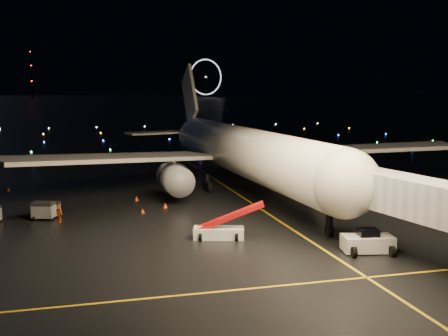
{
  "coord_description": "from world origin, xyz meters",
  "views": [
    {
      "loc": [
        -7.68,
        -44.41,
        13.37
      ],
      "look_at": [
        7.36,
        12.0,
        5.0
      ],
      "focal_mm": 45.0,
      "sensor_mm": 36.0,
      "label": 1
    }
  ],
  "objects_px": {
    "belt_loader": "(219,221)",
    "baggage_cart_0": "(51,209)",
    "crew_c": "(59,214)",
    "baggage_cart_1": "(44,211)",
    "pushback_tug": "(368,240)",
    "airliner": "(235,123)"
  },
  "relations": [
    {
      "from": "baggage_cart_0",
      "to": "baggage_cart_1",
      "type": "xyz_separation_m",
      "value": [
        -0.66,
        -0.98,
        0.12
      ]
    },
    {
      "from": "airliner",
      "to": "pushback_tug",
      "type": "height_order",
      "value": "airliner"
    },
    {
      "from": "pushback_tug",
      "to": "crew_c",
      "type": "xyz_separation_m",
      "value": [
        -24.73,
        17.15,
        -0.07
      ]
    },
    {
      "from": "belt_loader",
      "to": "crew_c",
      "type": "distance_m",
      "value": 17.15
    },
    {
      "from": "pushback_tug",
      "to": "belt_loader",
      "type": "height_order",
      "value": "belt_loader"
    },
    {
      "from": "crew_c",
      "to": "baggage_cart_0",
      "type": "relative_size",
      "value": 0.99
    },
    {
      "from": "airliner",
      "to": "baggage_cart_0",
      "type": "distance_m",
      "value": 27.36
    },
    {
      "from": "crew_c",
      "to": "baggage_cart_1",
      "type": "height_order",
      "value": "crew_c"
    },
    {
      "from": "belt_loader",
      "to": "crew_c",
      "type": "relative_size",
      "value": 3.63
    },
    {
      "from": "baggage_cart_1",
      "to": "belt_loader",
      "type": "bearing_deg",
      "value": -18.27
    },
    {
      "from": "airliner",
      "to": "baggage_cart_0",
      "type": "height_order",
      "value": "airliner"
    },
    {
      "from": "belt_loader",
      "to": "baggage_cart_0",
      "type": "bearing_deg",
      "value": 155.05
    },
    {
      "from": "baggage_cart_1",
      "to": "crew_c",
      "type": "bearing_deg",
      "value": -30.55
    },
    {
      "from": "airliner",
      "to": "crew_c",
      "type": "bearing_deg",
      "value": -149.78
    },
    {
      "from": "baggage_cart_0",
      "to": "belt_loader",
      "type": "bearing_deg",
      "value": -33.3
    },
    {
      "from": "belt_loader",
      "to": "baggage_cart_0",
      "type": "relative_size",
      "value": 3.58
    },
    {
      "from": "airliner",
      "to": "belt_loader",
      "type": "distance_m",
      "value": 26.92
    },
    {
      "from": "pushback_tug",
      "to": "baggage_cart_1",
      "type": "height_order",
      "value": "pushback_tug"
    },
    {
      "from": "crew_c",
      "to": "baggage_cart_0",
      "type": "bearing_deg",
      "value": 160.52
    },
    {
      "from": "belt_loader",
      "to": "crew_c",
      "type": "bearing_deg",
      "value": 160.21
    },
    {
      "from": "baggage_cart_1",
      "to": "pushback_tug",
      "type": "bearing_deg",
      "value": -16.94
    },
    {
      "from": "airliner",
      "to": "baggage_cart_0",
      "type": "bearing_deg",
      "value": -155.94
    }
  ]
}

